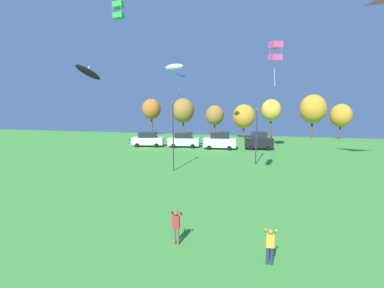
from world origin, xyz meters
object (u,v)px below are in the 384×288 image
object	(u,v)px
parked_car_second_from_left	(184,140)
treeline_tree_2	(215,115)
kite_flying_8	(174,80)
treeline_tree_1	(183,111)
kite_flying_2	(88,72)
treeline_tree_0	(151,109)
kite_flying_0	(118,10)
kite_flying_6	(275,51)
parked_car_third_from_left	(220,141)
light_post_1	(173,132)
treeline_tree_5	(313,109)
person_standing_far_right	(176,225)
treeline_tree_3	(244,116)
parked_car_rightmost_in_row	(259,141)
kite_flying_1	(174,67)
light_post_0	(256,133)
treeline_tree_4	(271,110)
treeline_tree_6	(341,116)
parked_car_leftmost	(148,139)
person_standing_mid_field	(270,244)

from	to	relation	value
parked_car_second_from_left	treeline_tree_2	size ratio (longest dim) A/B	0.80
kite_flying_8	treeline_tree_1	distance (m)	18.85
kite_flying_2	treeline_tree_0	bearing A→B (deg)	81.21
kite_flying_0	kite_flying_2	xyz separation A→B (m)	(-7.64, 5.82, -6.24)
kite_flying_6	treeline_tree_2	distance (m)	22.64
parked_car_third_from_left	light_post_1	world-z (taller)	light_post_1
light_post_1	treeline_tree_0	bearing A→B (deg)	113.72
kite_flying_0	treeline_tree_0	distance (m)	27.14
treeline_tree_5	light_post_1	bearing A→B (deg)	-121.90
parked_car_second_from_left	parked_car_third_from_left	bearing A→B (deg)	-12.60
person_standing_far_right	treeline_tree_3	world-z (taller)	treeline_tree_3
parked_car_rightmost_in_row	treeline_tree_5	world-z (taller)	treeline_tree_5
kite_flying_6	person_standing_far_right	bearing A→B (deg)	-103.19
kite_flying_8	treeline_tree_5	distance (m)	28.42
person_standing_far_right	kite_flying_1	world-z (taller)	kite_flying_1
person_standing_far_right	light_post_0	size ratio (longest dim) A/B	0.29
light_post_0	kite_flying_2	bearing A→B (deg)	167.61
parked_car_rightmost_in_row	light_post_0	size ratio (longest dim) A/B	0.66
kite_flying_1	treeline_tree_4	distance (m)	25.86
treeline_tree_6	kite_flying_8	bearing A→B (deg)	-144.55
treeline_tree_2	treeline_tree_6	bearing A→B (deg)	3.40
person_standing_far_right	treeline_tree_1	xyz separation A→B (m)	(-10.36, 44.10, 3.93)
person_standing_far_right	kite_flying_0	distance (m)	27.89
person_standing_far_right	parked_car_rightmost_in_row	xyz separation A→B (m)	(4.33, 30.41, 0.22)
kite_flying_0	parked_car_third_from_left	size ratio (longest dim) A/B	0.40
treeline_tree_0	treeline_tree_2	bearing A→B (deg)	0.48
light_post_0	treeline_tree_1	distance (m)	27.98
kite_flying_1	treeline_tree_3	xyz separation A→B (m)	(7.84, 20.33, -7.14)
kite_flying_2	parked_car_rightmost_in_row	distance (m)	26.23
parked_car_leftmost	parked_car_second_from_left	size ratio (longest dim) A/B	1.02
kite_flying_8	treeline_tree_3	distance (m)	19.71
parked_car_third_from_left	treeline_tree_4	world-z (taller)	treeline_tree_4
kite_flying_0	kite_flying_8	bearing A→B (deg)	55.60
treeline_tree_1	treeline_tree_2	xyz separation A→B (m)	(6.42, -0.75, -0.82)
person_standing_far_right	treeline_tree_3	size ratio (longest dim) A/B	0.29
parked_car_leftmost	treeline_tree_3	bearing A→B (deg)	35.78
kite_flying_6	light_post_1	bearing A→B (deg)	-136.27
treeline_tree_2	treeline_tree_1	bearing A→B (deg)	173.29
person_standing_mid_field	treeline_tree_0	xyz separation A→B (m)	(-21.26, 44.18, 4.27)
treeline_tree_3	kite_flying_2	bearing A→B (deg)	-140.08
kite_flying_0	treeline_tree_5	world-z (taller)	kite_flying_0
parked_car_third_from_left	treeline_tree_2	world-z (taller)	treeline_tree_2
treeline_tree_5	treeline_tree_6	distance (m)	5.01
parked_car_leftmost	treeline_tree_0	bearing A→B (deg)	99.64
parked_car_second_from_left	treeline_tree_5	xyz separation A→B (m)	(20.83, 14.61, 4.37)
treeline_tree_5	person_standing_mid_field	bearing A→B (deg)	-101.65
treeline_tree_0	treeline_tree_5	xyz separation A→B (m)	(30.65, 1.39, 0.24)
kite_flying_1	kite_flying_2	xyz separation A→B (m)	(-13.24, 2.70, -0.19)
kite_flying_1	treeline_tree_3	world-z (taller)	kite_flying_1
parked_car_third_from_left	light_post_0	size ratio (longest dim) A/B	0.75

